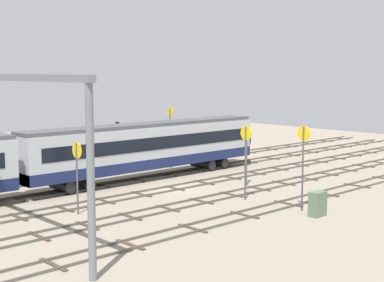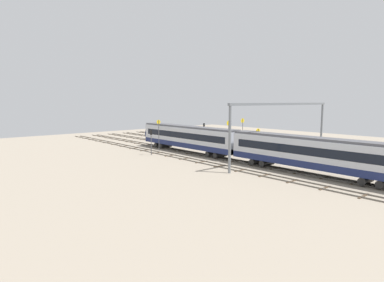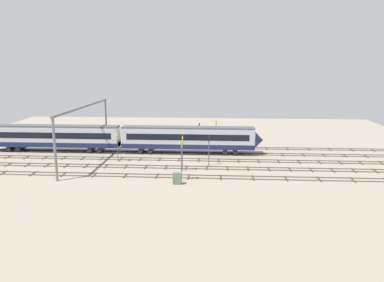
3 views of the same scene
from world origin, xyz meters
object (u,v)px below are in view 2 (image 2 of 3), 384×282
Objects in this scene: relay_cabinet at (248,140)px; speed_sign_distant_end at (243,127)px; train at (235,144)px; speed_sign_far_trackside at (229,129)px; speed_sign_near_foreground at (258,137)px; signal_light_trackside_approach at (151,139)px; speed_sign_mid_trackside at (159,131)px; overhead_gantry at (284,116)px; signal_light_trackside_departure at (204,131)px.

speed_sign_distant_end is at bearing 73.91° from relay_cabinet.
train is 9.20× the size of speed_sign_far_trackside.
speed_sign_near_foreground is 1.07× the size of signal_light_trackside_approach.
speed_sign_mid_trackside is 3.64× the size of relay_cabinet.
speed_sign_mid_trackside is 1.03× the size of speed_sign_distant_end.
signal_light_trackside_departure is (21.17, -2.88, -4.07)m from overhead_gantry.
speed_sign_distant_end is (12.13, -16.29, 1.16)m from train.
speed_sign_near_foreground is (0.56, -6.66, 0.61)m from train.
signal_light_trackside_departure is 2.98× the size of relay_cabinet.
signal_light_trackside_approach is (12.97, 13.57, -0.31)m from speed_sign_near_foreground.
overhead_gantry is 7.30m from speed_sign_near_foreground.
train is 21.40m from relay_cabinet.
relay_cabinet is at bearing -104.18° from speed_sign_mid_trackside.
speed_sign_far_trackside is at bearing 93.34° from speed_sign_distant_end.
signal_light_trackside_approach is (1.69, 18.33, -0.69)m from speed_sign_far_trackside.
overhead_gantry reaches higher than relay_cabinet.
speed_sign_mid_trackside is at bearing 30.21° from speed_sign_near_foreground.
train is 17.19m from speed_sign_mid_trackside.
speed_sign_mid_trackside reaches higher than relay_cabinet.
speed_sign_far_trackside reaches higher than relay_cabinet.
speed_sign_far_trackside is at bearing -22.84° from speed_sign_near_foreground.
speed_sign_distant_end reaches higher than train.
speed_sign_near_foreground is 15.30m from signal_light_trackside_departure.
speed_sign_mid_trackside is (16.35, 9.52, 0.46)m from speed_sign_near_foreground.
signal_light_trackside_departure is at bearing 40.47° from speed_sign_far_trackside.
speed_sign_mid_trackside reaches higher than speed_sign_distant_end.
relay_cabinet is at bearing -45.12° from speed_sign_near_foreground.
speed_sign_distant_end is at bearing -32.46° from overhead_gantry.
signal_light_trackside_departure is at bearing -81.36° from signal_light_trackside_approach.
relay_cabinet is at bearing -56.76° from train.
train is 10.46× the size of speed_sign_near_foreground.
overhead_gantry is 21.75m from signal_light_trackside_departure.
speed_sign_near_foreground is (5.93, -1.50, -3.98)m from overhead_gantry.
speed_sign_far_trackside is 1.12× the size of signal_light_trackside_departure.
speed_sign_near_foreground is at bearing 174.84° from signal_light_trackside_departure.
relay_cabinet is at bearing -94.27° from signal_light_trackside_approach.
train is 11.17× the size of signal_light_trackside_approach.
speed_sign_mid_trackside is 1.32× the size of signal_light_trackside_approach.
speed_sign_distant_end is 9.05m from signal_light_trackside_departure.
overhead_gantry reaches higher than train.
overhead_gantry is at bearing -160.21° from speed_sign_mid_trackside.
signal_light_trackside_approach is at bearing 85.73° from relay_cabinet.
relay_cabinet is (-5.23, -20.69, -2.91)m from speed_sign_mid_trackside.
speed_sign_far_trackside is (11.28, -4.75, 0.38)m from speed_sign_near_foreground.
train is at bearing -152.95° from signal_light_trackside_approach.
signal_light_trackside_departure is (15.24, -1.38, -0.09)m from speed_sign_near_foreground.
overhead_gantry is 5.24× the size of speed_sign_near_foreground.
speed_sign_distant_end is at bearing -113.99° from signal_light_trackside_departure.
overhead_gantry is at bearing 165.78° from speed_sign_near_foreground.
speed_sign_mid_trackside is 19.74m from speed_sign_distant_end.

